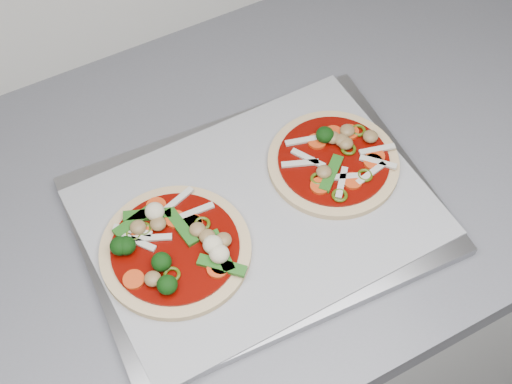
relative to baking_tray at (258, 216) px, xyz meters
name	(u,v)px	position (x,y,z in m)	size (l,w,h in m)	color
baking_tray	(258,216)	(0.00, 0.00, 0.00)	(0.43, 0.32, 0.01)	#939297
parchment	(258,212)	(0.00, 0.00, 0.01)	(0.41, 0.30, 0.00)	gray
pizza_left	(174,247)	(-0.11, 0.00, 0.02)	(0.23, 0.23, 0.03)	tan
pizza_right	(335,160)	(0.12, 0.02, 0.02)	(0.22, 0.22, 0.03)	tan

